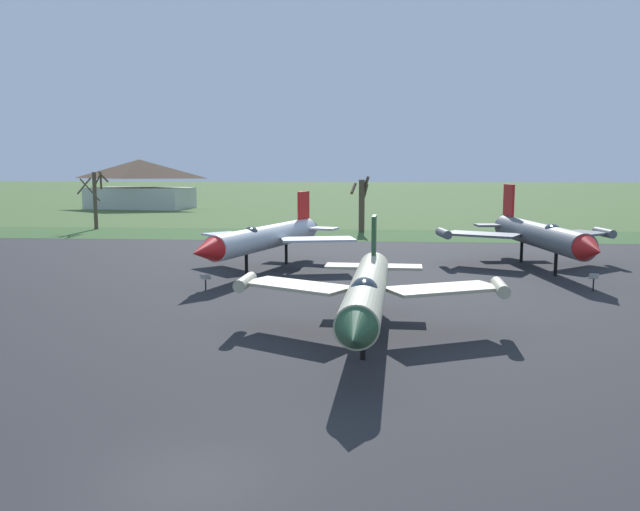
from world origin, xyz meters
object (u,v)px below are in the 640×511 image
at_px(jet_fighter_front_right, 367,290).
at_px(info_placard_rear_center, 594,281).
at_px(jet_fighter_rear_center, 539,235).
at_px(info_placard_front_left, 206,280).
at_px(jet_fighter_front_left, 264,237).
at_px(visitor_building, 140,184).

xyz_separation_m(jet_fighter_front_right, info_placard_rear_center, (12.38, 11.80, -1.45)).
bearing_deg(jet_fighter_rear_center, info_placard_front_left, -154.95).
distance_m(info_placard_front_left, jet_fighter_rear_center, 22.69).
bearing_deg(jet_fighter_front_left, info_placard_front_left, -106.89).
height_order(jet_fighter_front_right, visitor_building, visitor_building).
relative_size(jet_fighter_front_left, info_placard_rear_center, 15.52).
xyz_separation_m(jet_fighter_front_left, visitor_building, (-32.44, 65.53, 1.87)).
bearing_deg(jet_fighter_rear_center, jet_fighter_front_right, -119.46).
xyz_separation_m(jet_fighter_front_left, jet_fighter_rear_center, (18.35, 2.52, 0.09)).
bearing_deg(info_placard_front_left, jet_fighter_rear_center, 25.05).
distance_m(jet_fighter_front_right, jet_fighter_rear_center, 22.85).
bearing_deg(info_placard_front_left, info_placard_rear_center, 3.91).
relative_size(jet_fighter_front_left, visitor_building, 0.89).
distance_m(jet_fighter_front_right, visitor_building, 91.89).
height_order(jet_fighter_front_left, info_placard_rear_center, jet_fighter_front_left).
relative_size(jet_fighter_front_left, info_placard_front_left, 17.09).
distance_m(info_placard_front_left, visitor_building, 78.74).
xyz_separation_m(jet_fighter_rear_center, visitor_building, (-50.79, 63.01, 1.77)).
height_order(info_placard_front_left, visitor_building, visitor_building).
distance_m(jet_fighter_front_left, jet_fighter_rear_center, 18.52).
bearing_deg(visitor_building, info_placard_front_left, -67.34).
bearing_deg(info_placard_rear_center, jet_fighter_front_left, 164.04).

